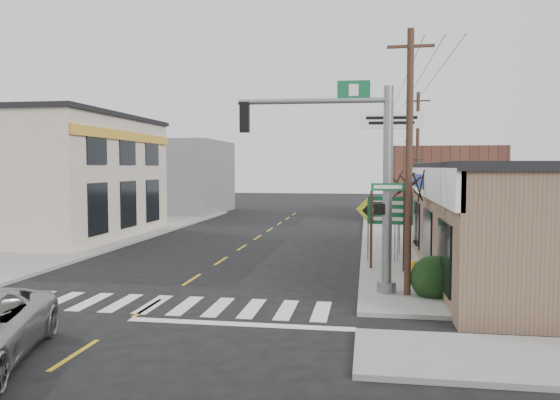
% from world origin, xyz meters
% --- Properties ---
extents(ground, '(140.00, 140.00, 0.00)m').
position_xyz_m(ground, '(0.00, 0.00, 0.00)').
color(ground, black).
rests_on(ground, ground).
extents(sidewalk_right, '(6.00, 38.00, 0.13)m').
position_xyz_m(sidewalk_right, '(9.00, 13.00, 0.07)').
color(sidewalk_right, gray).
rests_on(sidewalk_right, ground).
extents(sidewalk_left, '(6.00, 38.00, 0.13)m').
position_xyz_m(sidewalk_left, '(-9.00, 13.00, 0.07)').
color(sidewalk_left, gray).
rests_on(sidewalk_left, ground).
extents(center_line, '(0.12, 56.00, 0.01)m').
position_xyz_m(center_line, '(0.00, 8.00, 0.01)').
color(center_line, gold).
rests_on(center_line, ground).
extents(crosswalk, '(11.00, 2.20, 0.01)m').
position_xyz_m(crosswalk, '(0.00, 0.40, 0.01)').
color(crosswalk, silver).
rests_on(crosswalk, ground).
extents(left_building, '(12.00, 12.00, 6.80)m').
position_xyz_m(left_building, '(-13.00, 14.00, 3.40)').
color(left_building, beige).
rests_on(left_building, ground).
extents(bldg_distant_right, '(8.00, 10.00, 5.60)m').
position_xyz_m(bldg_distant_right, '(12.00, 30.00, 2.80)').
color(bldg_distant_right, brown).
rests_on(bldg_distant_right, ground).
extents(bldg_distant_left, '(9.00, 10.00, 6.40)m').
position_xyz_m(bldg_distant_left, '(-11.00, 32.00, 3.20)').
color(bldg_distant_left, slate).
rests_on(bldg_distant_left, ground).
extents(traffic_signal_pole, '(5.24, 0.39, 6.64)m').
position_xyz_m(traffic_signal_pole, '(6.09, 2.57, 4.08)').
color(traffic_signal_pole, gray).
rests_on(traffic_signal_pole, sidewalk_right).
extents(guide_sign, '(1.73, 0.14, 3.03)m').
position_xyz_m(guide_sign, '(7.12, 6.64, 2.08)').
color(guide_sign, '#493022').
rests_on(guide_sign, sidewalk_right).
extents(fire_hydrant, '(0.22, 0.22, 0.70)m').
position_xyz_m(fire_hydrant, '(7.84, 4.47, 0.51)').
color(fire_hydrant, gold).
rests_on(fire_hydrant, sidewalk_right).
extents(ped_crossing_sign, '(1.05, 0.07, 2.71)m').
position_xyz_m(ped_crossing_sign, '(6.30, 8.18, 1.99)').
color(ped_crossing_sign, gray).
rests_on(ped_crossing_sign, sidewalk_right).
extents(lamp_post, '(0.70, 0.55, 5.39)m').
position_xyz_m(lamp_post, '(8.26, 12.94, 3.26)').
color(lamp_post, black).
rests_on(lamp_post, sidewalk_right).
extents(dance_center_sign, '(3.44, 0.22, 7.32)m').
position_xyz_m(dance_center_sign, '(7.54, 16.20, 5.59)').
color(dance_center_sign, gray).
rests_on(dance_center_sign, sidewalk_right).
extents(bare_tree, '(2.27, 2.27, 4.54)m').
position_xyz_m(bare_tree, '(7.69, 6.19, 3.70)').
color(bare_tree, black).
rests_on(bare_tree, sidewalk_right).
extents(shrub_front, '(1.40, 1.40, 1.05)m').
position_xyz_m(shrub_front, '(8.28, 2.33, 0.65)').
color(shrub_front, '#163217').
rests_on(shrub_front, sidewalk_right).
extents(shrub_back, '(1.18, 1.18, 0.89)m').
position_xyz_m(shrub_back, '(9.46, 6.64, 0.57)').
color(shrub_back, black).
rests_on(shrub_back, sidewalk_right).
extents(utility_pole_near, '(1.41, 0.21, 8.11)m').
position_xyz_m(utility_pole_near, '(7.50, 2.32, 4.29)').
color(utility_pole_near, '#473024').
rests_on(utility_pole_near, sidewalk_right).
extents(utility_pole_far, '(1.54, 0.23, 8.86)m').
position_xyz_m(utility_pole_far, '(9.50, 22.27, 4.67)').
color(utility_pole_far, '#433522').
rests_on(utility_pole_far, sidewalk_right).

